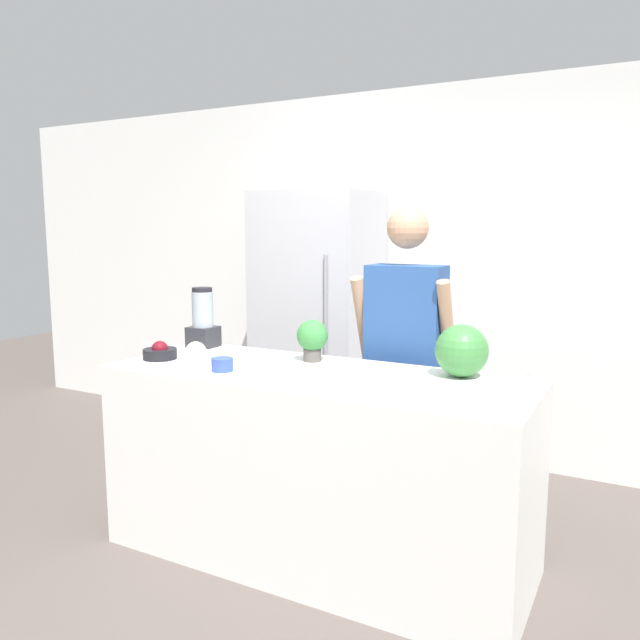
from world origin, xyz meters
TOP-DOWN VIEW (x-y plane):
  - ground_plane at (0.00, 0.00)m, footprint 14.00×14.00m
  - wall_back at (0.00, 2.10)m, footprint 8.00×0.06m
  - counter_island at (0.00, 0.39)m, footprint 2.06×0.77m
  - refrigerator at (-0.72, 1.74)m, footprint 0.80×0.66m
  - person at (0.22, 1.02)m, footprint 0.55×0.27m
  - cutting_board at (0.64, 0.55)m, footprint 0.38×0.27m
  - watermelon at (0.65, 0.57)m, footprint 0.24×0.24m
  - bowl_cherries at (-0.88, 0.27)m, footprint 0.18×0.18m
  - bowl_cream at (-0.61, 0.24)m, footprint 0.18×0.18m
  - bowl_small_blue at (-0.42, 0.20)m, footprint 0.11×0.11m
  - blender at (-0.89, 0.65)m, footprint 0.15×0.15m
  - potted_plant at (-0.14, 0.61)m, footprint 0.16×0.16m

SIDE VIEW (x-z plane):
  - ground_plane at x=0.00m, z-range 0.00..0.00m
  - counter_island at x=0.00m, z-range 0.00..0.94m
  - person at x=0.22m, z-range 0.03..1.77m
  - refrigerator at x=-0.72m, z-range 0.00..1.88m
  - cutting_board at x=0.64m, z-range 0.94..0.96m
  - bowl_small_blue at x=-0.42m, z-range 0.94..1.01m
  - bowl_cherries at x=-0.88m, z-range 0.93..1.03m
  - bowl_cream at x=-0.61m, z-range 0.93..1.05m
  - potted_plant at x=-0.14m, z-range 0.96..1.17m
  - watermelon at x=0.65m, z-range 0.96..1.20m
  - blender at x=-0.89m, z-range 0.92..1.27m
  - wall_back at x=0.00m, z-range 0.00..2.60m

